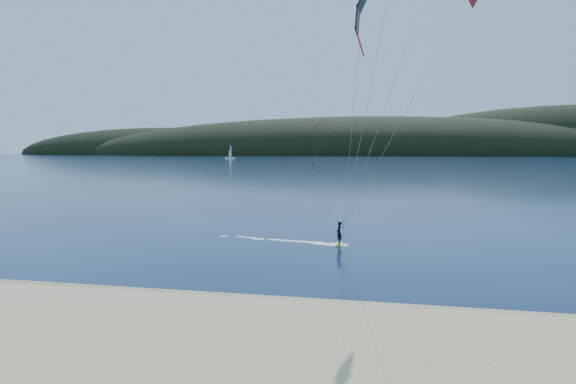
{
  "coord_description": "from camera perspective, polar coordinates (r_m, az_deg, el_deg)",
  "views": [
    {
      "loc": [
        7.43,
        -18.63,
        7.42
      ],
      "look_at": [
        1.36,
        10.0,
        5.0
      ],
      "focal_mm": 31.71,
      "sensor_mm": 36.0,
      "label": 1
    }
  ],
  "objects": [
    {
      "name": "sailboat",
      "position": [
        438.07,
        -6.51,
        3.84
      ],
      "size": [
        8.96,
        5.69,
        12.6
      ],
      "color": "white",
      "rests_on": "ground"
    },
    {
      "name": "wet_sand",
      "position": [
        25.38,
        -5.72,
        -12.18
      ],
      "size": [
        220.0,
        2.5,
        0.1
      ],
      "color": "olive",
      "rests_on": "ground"
    },
    {
      "name": "headland",
      "position": [
        763.97,
        11.48,
        4.07
      ],
      "size": [
        1200.0,
        310.0,
        140.0
      ],
      "color": "black",
      "rests_on": "ground"
    },
    {
      "name": "ground",
      "position": [
        21.38,
        -9.52,
        -15.64
      ],
      "size": [
        1800.0,
        1800.0,
        0.0
      ],
      "primitive_type": "plane",
      "color": "#07173A",
      "rests_on": "ground"
    },
    {
      "name": "kitesurfer_near",
      "position": [
        33.53,
        13.42,
        16.94
      ],
      "size": [
        19.97,
        9.86,
        18.37
      ],
      "color": "yellow",
      "rests_on": "ground"
    },
    {
      "name": "kitesurfer_far",
      "position": [
        214.82,
        3.88,
        6.9
      ],
      "size": [
        8.71,
        6.71,
        17.73
      ],
      "color": "yellow",
      "rests_on": "ground"
    }
  ]
}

